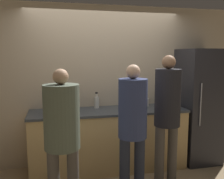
{
  "coord_description": "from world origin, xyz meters",
  "views": [
    {
      "loc": [
        -0.82,
        -3.34,
        1.81
      ],
      "look_at": [
        0.0,
        0.15,
        1.3
      ],
      "focal_mm": 40.0,
      "sensor_mm": 36.0,
      "label": 1
    }
  ],
  "objects_px": {
    "person_left": "(62,129)",
    "person_right": "(167,110)",
    "bottle_clear": "(97,102)",
    "person_center": "(133,121)",
    "utensil_crock": "(146,102)",
    "cup_red": "(47,111)",
    "bottle_green": "(166,100)",
    "fruit_bowl": "(66,110)",
    "refrigerator": "(198,106)",
    "cup_white": "(66,106)"
  },
  "relations": [
    {
      "from": "cup_red",
      "to": "bottle_clear",
      "type": "bearing_deg",
      "value": 18.36
    },
    {
      "from": "cup_white",
      "to": "refrigerator",
      "type": "bearing_deg",
      "value": -5.38
    },
    {
      "from": "refrigerator",
      "to": "bottle_green",
      "type": "relative_size",
      "value": 8.28
    },
    {
      "from": "person_center",
      "to": "cup_red",
      "type": "bearing_deg",
      "value": 140.36
    },
    {
      "from": "person_center",
      "to": "cup_white",
      "type": "distance_m",
      "value": 1.34
    },
    {
      "from": "cup_red",
      "to": "utensil_crock",
      "type": "bearing_deg",
      "value": 7.66
    },
    {
      "from": "person_right",
      "to": "utensil_crock",
      "type": "height_order",
      "value": "person_right"
    },
    {
      "from": "person_right",
      "to": "bottle_green",
      "type": "xyz_separation_m",
      "value": [
        0.39,
        0.84,
        -0.03
      ]
    },
    {
      "from": "refrigerator",
      "to": "bottle_green",
      "type": "xyz_separation_m",
      "value": [
        -0.52,
        0.14,
        0.1
      ]
    },
    {
      "from": "person_right",
      "to": "person_center",
      "type": "bearing_deg",
      "value": -159.75
    },
    {
      "from": "utensil_crock",
      "to": "bottle_green",
      "type": "bearing_deg",
      "value": -1.83
    },
    {
      "from": "person_center",
      "to": "person_right",
      "type": "bearing_deg",
      "value": 20.25
    },
    {
      "from": "fruit_bowl",
      "to": "bottle_green",
      "type": "relative_size",
      "value": 1.45
    },
    {
      "from": "person_left",
      "to": "cup_white",
      "type": "bearing_deg",
      "value": 85.53
    },
    {
      "from": "person_left",
      "to": "person_right",
      "type": "height_order",
      "value": "person_right"
    },
    {
      "from": "person_center",
      "to": "bottle_clear",
      "type": "relative_size",
      "value": 6.59
    },
    {
      "from": "person_center",
      "to": "person_right",
      "type": "relative_size",
      "value": 0.94
    },
    {
      "from": "refrigerator",
      "to": "cup_white",
      "type": "height_order",
      "value": "refrigerator"
    },
    {
      "from": "cup_red",
      "to": "person_left",
      "type": "bearing_deg",
      "value": -79.71
    },
    {
      "from": "fruit_bowl",
      "to": "cup_white",
      "type": "height_order",
      "value": "fruit_bowl"
    },
    {
      "from": "bottle_clear",
      "to": "person_center",
      "type": "bearing_deg",
      "value": -77.15
    },
    {
      "from": "person_center",
      "to": "cup_red",
      "type": "height_order",
      "value": "person_center"
    },
    {
      "from": "refrigerator",
      "to": "bottle_clear",
      "type": "height_order",
      "value": "refrigerator"
    },
    {
      "from": "cup_red",
      "to": "fruit_bowl",
      "type": "bearing_deg",
      "value": -1.95
    },
    {
      "from": "person_center",
      "to": "cup_white",
      "type": "relative_size",
      "value": 16.54
    },
    {
      "from": "cup_red",
      "to": "person_right",
      "type": "bearing_deg",
      "value": -22.24
    },
    {
      "from": "person_right",
      "to": "cup_red",
      "type": "height_order",
      "value": "person_right"
    },
    {
      "from": "person_center",
      "to": "cup_white",
      "type": "xyz_separation_m",
      "value": [
        -0.74,
        1.11,
        -0.0
      ]
    },
    {
      "from": "refrigerator",
      "to": "bottle_green",
      "type": "height_order",
      "value": "refrigerator"
    },
    {
      "from": "bottle_clear",
      "to": "cup_white",
      "type": "distance_m",
      "value": 0.49
    },
    {
      "from": "person_left",
      "to": "bottle_clear",
      "type": "relative_size",
      "value": 6.47
    },
    {
      "from": "bottle_clear",
      "to": "person_left",
      "type": "bearing_deg",
      "value": -115.6
    },
    {
      "from": "person_left",
      "to": "person_right",
      "type": "xyz_separation_m",
      "value": [
        1.39,
        0.34,
        0.06
      ]
    },
    {
      "from": "person_right",
      "to": "cup_red",
      "type": "distance_m",
      "value": 1.69
    },
    {
      "from": "person_center",
      "to": "bottle_green",
      "type": "height_order",
      "value": "person_center"
    },
    {
      "from": "person_right",
      "to": "fruit_bowl",
      "type": "distance_m",
      "value": 1.44
    },
    {
      "from": "refrigerator",
      "to": "person_left",
      "type": "distance_m",
      "value": 2.52
    },
    {
      "from": "person_left",
      "to": "utensil_crock",
      "type": "bearing_deg",
      "value": 40.13
    },
    {
      "from": "utensil_crock",
      "to": "cup_white",
      "type": "bearing_deg",
      "value": 177.53
    },
    {
      "from": "person_center",
      "to": "refrigerator",
      "type": "bearing_deg",
      "value": 31.89
    },
    {
      "from": "person_right",
      "to": "bottle_clear",
      "type": "bearing_deg",
      "value": 131.77
    },
    {
      "from": "person_left",
      "to": "bottle_green",
      "type": "height_order",
      "value": "person_left"
    },
    {
      "from": "refrigerator",
      "to": "bottle_green",
      "type": "distance_m",
      "value": 0.55
    },
    {
      "from": "fruit_bowl",
      "to": "bottle_clear",
      "type": "height_order",
      "value": "bottle_clear"
    },
    {
      "from": "person_right",
      "to": "refrigerator",
      "type": "bearing_deg",
      "value": 37.8
    },
    {
      "from": "utensil_crock",
      "to": "bottle_green",
      "type": "height_order",
      "value": "utensil_crock"
    },
    {
      "from": "person_right",
      "to": "cup_red",
      "type": "xyz_separation_m",
      "value": [
        -1.57,
        0.64,
        -0.08
      ]
    },
    {
      "from": "person_center",
      "to": "utensil_crock",
      "type": "distance_m",
      "value": 1.2
    },
    {
      "from": "fruit_bowl",
      "to": "bottle_green",
      "type": "distance_m",
      "value": 1.69
    },
    {
      "from": "person_left",
      "to": "fruit_bowl",
      "type": "bearing_deg",
      "value": 84.4
    }
  ]
}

